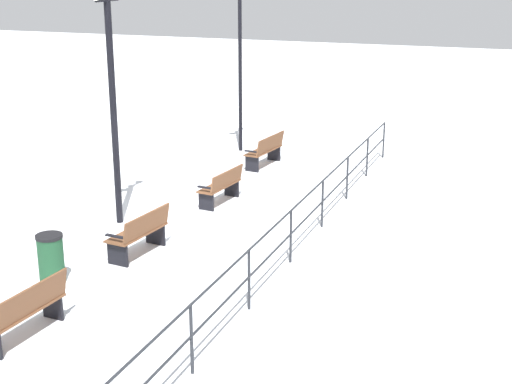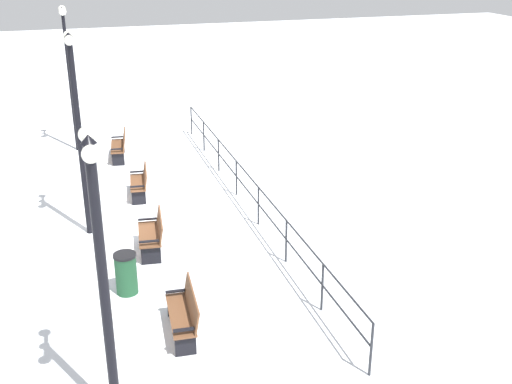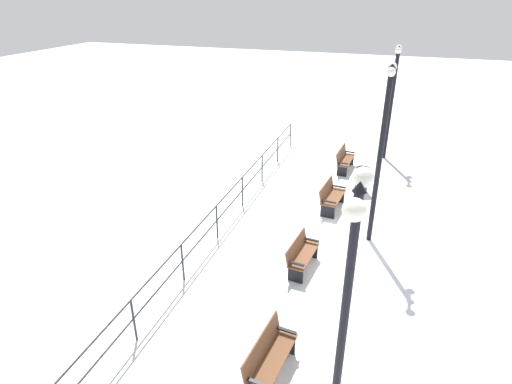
{
  "view_description": "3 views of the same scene",
  "coord_description": "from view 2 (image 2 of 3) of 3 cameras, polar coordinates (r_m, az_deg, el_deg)",
  "views": [
    {
      "loc": [
        -7.05,
        13.68,
        5.56
      ],
      "look_at": [
        -2.15,
        1.04,
        1.34
      ],
      "focal_mm": 51.31,
      "sensor_mm": 36.0,
      "label": 1
    },
    {
      "loc": [
        1.69,
        15.71,
        7.17
      ],
      "look_at": [
        -2.63,
        1.72,
        1.21
      ],
      "focal_mm": 44.28,
      "sensor_mm": 36.0,
      "label": 2
    },
    {
      "loc": [
        1.71,
        -11.06,
        6.82
      ],
      "look_at": [
        -2.17,
        0.43,
        0.94
      ],
      "focal_mm": 29.65,
      "sensor_mm": 36.0,
      "label": 3
    }
  ],
  "objects": [
    {
      "name": "bench_nearest",
      "position": [
        22.23,
        -12.18,
        4.14
      ],
      "size": [
        0.68,
        1.64,
        0.92
      ],
      "rotation": [
        0.0,
        0.0,
        -0.11
      ],
      "color": "brown",
      "rests_on": "ground"
    },
    {
      "name": "waterfront_railing",
      "position": [
        17.58,
        -0.84,
        0.69
      ],
      "size": [
        0.05,
        15.32,
        1.09
      ],
      "color": "#26282D",
      "rests_on": "ground"
    },
    {
      "name": "lamppost_near",
      "position": [
        22.95,
        -16.67,
        11.64
      ],
      "size": [
        0.25,
        1.07,
        5.0
      ],
      "color": "black",
      "rests_on": "ground"
    },
    {
      "name": "bench_second",
      "position": [
        18.85,
        -10.41,
        0.89
      ],
      "size": [
        0.64,
        1.48,
        0.86
      ],
      "rotation": [
        0.0,
        0.0,
        -0.11
      ],
      "color": "brown",
      "rests_on": "ground"
    },
    {
      "name": "lamppost_middle",
      "position": [
        15.97,
        -15.84,
        6.57
      ],
      "size": [
        0.23,
        1.04,
        5.12
      ],
      "color": "black",
      "rests_on": "ground"
    },
    {
      "name": "lamppost_far",
      "position": [
        9.31,
        -13.87,
        -5.67
      ],
      "size": [
        0.24,
        1.13,
        4.74
      ],
      "color": "black",
      "rests_on": "ground"
    },
    {
      "name": "bench_fourth",
      "position": [
        12.38,
        -6.46,
        -10.75
      ],
      "size": [
        0.6,
        1.6,
        0.91
      ],
      "rotation": [
        0.0,
        0.0,
        -0.07
      ],
      "color": "brown",
      "rests_on": "ground"
    },
    {
      "name": "ground_plane",
      "position": [
        17.35,
        -10.02,
        -2.62
      ],
      "size": [
        80.0,
        80.0,
        0.0
      ],
      "primitive_type": "plane",
      "color": "white",
      "rests_on": "ground"
    },
    {
      "name": "bench_third",
      "position": [
        15.51,
        -9.32,
        -3.74
      ],
      "size": [
        0.73,
        1.52,
        0.93
      ],
      "rotation": [
        0.0,
        0.0,
        -0.11
      ],
      "color": "brown",
      "rests_on": "ground"
    },
    {
      "name": "trash_bin",
      "position": [
        13.89,
        -11.66,
        -7.21
      ],
      "size": [
        0.49,
        0.49,
        0.94
      ],
      "color": "#1E4C2D",
      "rests_on": "ground"
    }
  ]
}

